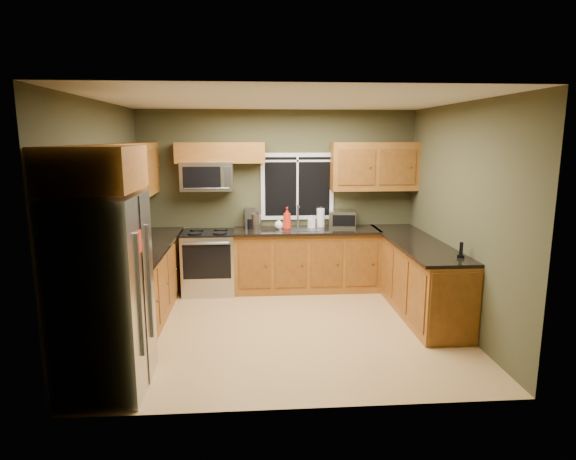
{
  "coord_description": "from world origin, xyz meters",
  "views": [
    {
      "loc": [
        -0.38,
        -5.54,
        2.29
      ],
      "look_at": [
        0.05,
        0.35,
        1.15
      ],
      "focal_mm": 30.0,
      "sensor_mm": 36.0,
      "label": 1
    }
  ],
  "objects": [
    {
      "name": "countertop_left",
      "position": [
        -1.78,
        0.48,
        0.92
      ],
      "size": [
        0.65,
        2.65,
        0.04
      ],
      "primitive_type": "cube",
      "color": "black",
      "rests_on": "base_cabinets_left"
    },
    {
      "name": "ceiling",
      "position": [
        0.0,
        0.0,
        2.7
      ],
      "size": [
        4.2,
        4.2,
        0.0
      ],
      "primitive_type": "plane",
      "rotation": [
        3.14,
        0.0,
        0.0
      ],
      "color": "white",
      "rests_on": "back_wall"
    },
    {
      "name": "upper_cabinets_back_left",
      "position": [
        -0.85,
        1.64,
        2.07
      ],
      "size": [
        1.3,
        0.33,
        0.3
      ],
      "primitive_type": "cube",
      "color": "brown",
      "rests_on": "back_wall"
    },
    {
      "name": "front_wall",
      "position": [
        0.0,
        -1.8,
        1.35
      ],
      "size": [
        4.2,
        0.0,
        4.2
      ],
      "primitive_type": "plane",
      "rotation": [
        -1.57,
        0.0,
        0.0
      ],
      "color": "#3F3E24",
      "rests_on": "ground"
    },
    {
      "name": "cordless_phone",
      "position": [
        1.98,
        -0.36,
        0.99
      ],
      "size": [
        0.11,
        0.11,
        0.18
      ],
      "color": "black",
      "rests_on": "countertop_peninsula"
    },
    {
      "name": "range",
      "position": [
        -1.05,
        1.47,
        0.47
      ],
      "size": [
        0.76,
        0.69,
        0.94
      ],
      "color": "#B7B7BC",
      "rests_on": "ground"
    },
    {
      "name": "soap_bottle_a",
      "position": [
        0.12,
        1.5,
        1.11
      ],
      "size": [
        0.16,
        0.16,
        0.33
      ],
      "primitive_type": "imported",
      "rotation": [
        0.0,
        0.0,
        -0.32
      ],
      "color": "red",
      "rests_on": "countertop_back"
    },
    {
      "name": "right_wall",
      "position": [
        2.1,
        0.0,
        1.35
      ],
      "size": [
        0.0,
        3.6,
        3.6
      ],
      "primitive_type": "plane",
      "rotation": [
        1.57,
        0.0,
        -1.57
      ],
      "color": "#3F3E24",
      "rests_on": "ground"
    },
    {
      "name": "sink",
      "position": [
        0.3,
        1.49,
        0.95
      ],
      "size": [
        0.6,
        0.42,
        0.36
      ],
      "color": "slate",
      "rests_on": "countertop_back"
    },
    {
      "name": "refrigerator",
      "position": [
        -1.74,
        -1.3,
        0.9
      ],
      "size": [
        0.74,
        0.9,
        1.8
      ],
      "color": "#B7B7BC",
      "rests_on": "ground"
    },
    {
      "name": "microwave",
      "position": [
        -1.05,
        1.61,
        1.73
      ],
      "size": [
        0.76,
        0.41,
        0.42
      ],
      "color": "#B7B7BC",
      "rests_on": "back_wall"
    },
    {
      "name": "upper_cabinet_over_fridge",
      "position": [
        -1.74,
        -1.3,
        2.03
      ],
      "size": [
        0.72,
        0.9,
        0.38
      ],
      "primitive_type": "cube",
      "color": "brown",
      "rests_on": "left_wall"
    },
    {
      "name": "upper_cabinets_left",
      "position": [
        -1.94,
        0.48,
        1.86
      ],
      "size": [
        0.33,
        2.65,
        0.72
      ],
      "primitive_type": "cube",
      "color": "brown",
      "rests_on": "left_wall"
    },
    {
      "name": "kettle",
      "position": [
        -0.34,
        1.59,
        1.07
      ],
      "size": [
        0.2,
        0.2,
        0.28
      ],
      "color": "#B7B7BC",
      "rests_on": "countertop_back"
    },
    {
      "name": "countertop_back",
      "position": [
        0.42,
        1.48,
        0.92
      ],
      "size": [
        2.17,
        0.65,
        0.04
      ],
      "primitive_type": "cube",
      "color": "black",
      "rests_on": "base_cabinets_back"
    },
    {
      "name": "base_cabinets_left",
      "position": [
        -1.8,
        0.48,
        0.45
      ],
      "size": [
        0.6,
        2.65,
        0.9
      ],
      "primitive_type": "cube",
      "color": "brown",
      "rests_on": "ground"
    },
    {
      "name": "soap_bottle_c",
      "position": [
        0.0,
        1.54,
        1.02
      ],
      "size": [
        0.14,
        0.14,
        0.17
      ],
      "primitive_type": "imported",
      "rotation": [
        0.0,
        0.0,
        0.1
      ],
      "color": "white",
      "rests_on": "countertop_back"
    },
    {
      "name": "upper_cabinets_back_right",
      "position": [
        1.45,
        1.64,
        1.86
      ],
      "size": [
        1.3,
        0.33,
        0.72
      ],
      "primitive_type": "cube",
      "color": "brown",
      "rests_on": "back_wall"
    },
    {
      "name": "base_cabinets_peninsula",
      "position": [
        1.8,
        0.54,
        0.45
      ],
      "size": [
        0.6,
        2.52,
        0.9
      ],
      "color": "brown",
      "rests_on": "ground"
    },
    {
      "name": "window",
      "position": [
        0.3,
        1.78,
        1.55
      ],
      "size": [
        1.12,
        0.03,
        1.02
      ],
      "color": "white",
      "rests_on": "back_wall"
    },
    {
      "name": "soap_bottle_b",
      "position": [
        0.5,
        1.59,
        1.03
      ],
      "size": [
        0.11,
        0.11,
        0.19
      ],
      "primitive_type": "imported",
      "rotation": [
        0.0,
        0.0,
        0.38
      ],
      "color": "white",
      "rests_on": "countertop_back"
    },
    {
      "name": "paper_towel_roll",
      "position": [
        0.65,
        1.68,
        1.08
      ],
      "size": [
        0.16,
        0.16,
        0.31
      ],
      "color": "white",
      "rests_on": "countertop_back"
    },
    {
      "name": "back_wall",
      "position": [
        0.0,
        1.8,
        1.35
      ],
      "size": [
        4.2,
        0.0,
        4.2
      ],
      "primitive_type": "plane",
      "rotation": [
        1.57,
        0.0,
        0.0
      ],
      "color": "#3F3E24",
      "rests_on": "ground"
    },
    {
      "name": "countertop_peninsula",
      "position": [
        1.78,
        0.55,
        0.92
      ],
      "size": [
        0.65,
        2.5,
        0.04
      ],
      "primitive_type": "cube",
      "color": "black",
      "rests_on": "base_cabinets_peninsula"
    },
    {
      "name": "left_wall",
      "position": [
        -2.1,
        0.0,
        1.35
      ],
      "size": [
        0.0,
        3.6,
        3.6
      ],
      "primitive_type": "plane",
      "rotation": [
        1.57,
        0.0,
        1.57
      ],
      "color": "#3F3E24",
      "rests_on": "ground"
    },
    {
      "name": "base_cabinets_back",
      "position": [
        0.42,
        1.5,
        0.45
      ],
      "size": [
        2.17,
        0.6,
        0.9
      ],
      "primitive_type": "cube",
      "color": "brown",
      "rests_on": "ground"
    },
    {
      "name": "toaster_oven",
      "position": [
        0.97,
        1.62,
        1.06
      ],
      "size": [
        0.43,
        0.35,
        0.25
      ],
      "color": "#B7B7BC",
      "rests_on": "countertop_back"
    },
    {
      "name": "floor",
      "position": [
        0.0,
        0.0,
        0.0
      ],
      "size": [
        4.2,
        4.2,
        0.0
      ],
      "primitive_type": "plane",
      "color": "tan",
      "rests_on": "ground"
    },
    {
      "name": "coffee_maker",
      "position": [
        -0.43,
        1.64,
        1.07
      ],
      "size": [
        0.2,
        0.25,
        0.29
      ],
      "color": "slate",
      "rests_on": "countertop_back"
    }
  ]
}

